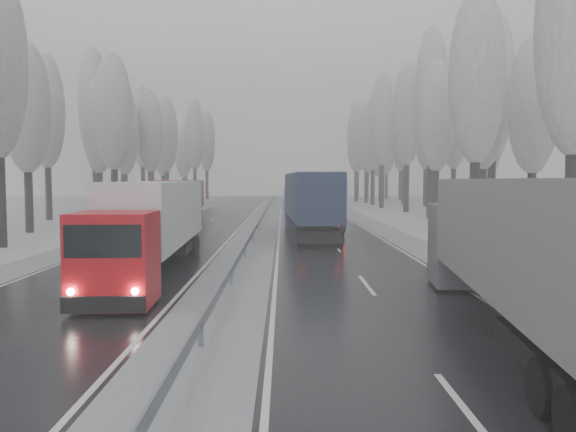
{
  "coord_description": "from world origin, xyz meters",
  "views": [
    {
      "loc": [
        2.02,
        -9.49,
        4.11
      ],
      "look_at": [
        2.27,
        19.93,
        2.2
      ],
      "focal_mm": 35.0,
      "sensor_mm": 36.0,
      "label": 1
    }
  ],
  "objects_px": {
    "truck_blue_box": "(309,200)",
    "truck_red_white": "(154,220)",
    "truck_grey_tarp": "(521,245)",
    "box_truck_distant": "(298,196)",
    "truck_cream_box": "(313,200)",
    "truck_red_red": "(178,198)"
  },
  "relations": [
    {
      "from": "box_truck_distant",
      "to": "truck_red_white",
      "type": "relative_size",
      "value": 0.46
    },
    {
      "from": "truck_cream_box",
      "to": "box_truck_distant",
      "type": "xyz_separation_m",
      "value": [
        -0.03,
        49.51,
        -1.06
      ]
    },
    {
      "from": "truck_grey_tarp",
      "to": "truck_cream_box",
      "type": "relative_size",
      "value": 1.0
    },
    {
      "from": "truck_cream_box",
      "to": "truck_red_red",
      "type": "bearing_deg",
      "value": 150.61
    },
    {
      "from": "truck_cream_box",
      "to": "box_truck_distant",
      "type": "relative_size",
      "value": 2.23
    },
    {
      "from": "truck_grey_tarp",
      "to": "truck_red_red",
      "type": "distance_m",
      "value": 41.85
    },
    {
      "from": "truck_grey_tarp",
      "to": "truck_blue_box",
      "type": "height_order",
      "value": "truck_blue_box"
    },
    {
      "from": "truck_cream_box",
      "to": "truck_red_white",
      "type": "xyz_separation_m",
      "value": [
        -8.1,
        -23.42,
        -0.06
      ]
    },
    {
      "from": "truck_blue_box",
      "to": "truck_cream_box",
      "type": "height_order",
      "value": "truck_blue_box"
    },
    {
      "from": "truck_cream_box",
      "to": "truck_red_red",
      "type": "distance_m",
      "value": 13.54
    },
    {
      "from": "truck_blue_box",
      "to": "truck_red_red",
      "type": "bearing_deg",
      "value": 130.15
    },
    {
      "from": "box_truck_distant",
      "to": "truck_blue_box",
      "type": "bearing_deg",
      "value": -84.52
    },
    {
      "from": "truck_blue_box",
      "to": "truck_cream_box",
      "type": "relative_size",
      "value": 1.1
    },
    {
      "from": "truck_grey_tarp",
      "to": "truck_red_red",
      "type": "height_order",
      "value": "truck_grey_tarp"
    },
    {
      "from": "truck_blue_box",
      "to": "truck_red_white",
      "type": "height_order",
      "value": "truck_blue_box"
    },
    {
      "from": "truck_blue_box",
      "to": "box_truck_distant",
      "type": "height_order",
      "value": "truck_blue_box"
    },
    {
      "from": "truck_grey_tarp",
      "to": "truck_red_red",
      "type": "relative_size",
      "value": 1.03
    },
    {
      "from": "truck_cream_box",
      "to": "truck_red_red",
      "type": "height_order",
      "value": "truck_cream_box"
    },
    {
      "from": "truck_grey_tarp",
      "to": "box_truck_distant",
      "type": "relative_size",
      "value": 2.23
    },
    {
      "from": "truck_red_white",
      "to": "truck_red_red",
      "type": "height_order",
      "value": "truck_red_red"
    },
    {
      "from": "truck_cream_box",
      "to": "truck_red_white",
      "type": "bearing_deg",
      "value": -115.68
    },
    {
      "from": "truck_grey_tarp",
      "to": "truck_red_red",
      "type": "xyz_separation_m",
      "value": [
        -16.15,
        38.6,
        -0.06
      ]
    }
  ]
}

